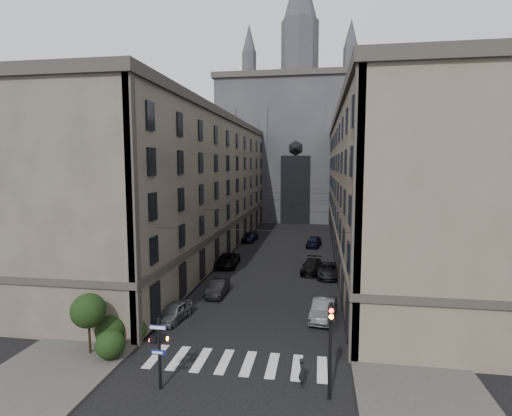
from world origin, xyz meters
The scene contains 20 objects.
ground centered at (0.00, 0.00, 0.00)m, with size 260.00×260.00×0.00m, color black.
sidewalk_left centered at (-10.50, 36.00, 0.07)m, with size 7.00×80.00×0.15m, color #383533.
sidewalk_right centered at (10.50, 36.00, 0.07)m, with size 7.00×80.00×0.15m, color #383533.
zebra_crossing centered at (0.00, 5.00, 0.01)m, with size 11.00×3.20×0.01m, color beige.
building_left centered at (-13.44, 36.00, 9.34)m, with size 13.60×60.60×18.85m.
building_right centered at (13.44, 36.00, 9.34)m, with size 13.60×60.60×18.85m.
gothic_tower centered at (0.00, 74.96, 17.80)m, with size 35.00×23.00×58.00m.
pedestrian_signal_left centered at (-3.51, 1.50, 2.32)m, with size 1.02×0.38×4.00m.
traffic_light_right centered at (5.60, 1.92, 3.29)m, with size 0.34×0.50×5.20m.
shrub_cluster centered at (-8.72, 5.01, 1.80)m, with size 3.90×4.40×3.90m.
tram_wires centered at (0.00, 35.63, 7.25)m, with size 14.00×60.00×0.43m.
car_left_near centered at (-6.20, 10.84, 0.70)m, with size 1.66×4.13×1.41m, color slate.
car_left_midnear centered at (-4.36, 17.27, 0.70)m, with size 1.49×4.26×1.40m, color black.
car_left_midfar centered at (-5.91, 27.85, 0.75)m, with size 2.50×5.42×1.51m, color black.
car_left_far centered at (-5.95, 43.77, 0.69)m, with size 1.95×4.79×1.39m, color black.
car_right_near centered at (5.39, 13.01, 0.81)m, with size 1.71×4.90×1.61m, color slate.
car_right_midnear centered at (5.97, 25.20, 0.74)m, with size 2.46×5.33×1.48m, color black.
car_right_midfar centered at (4.20, 26.58, 0.74)m, with size 2.08×5.12×1.49m, color black.
car_right_far centered at (4.20, 41.07, 0.79)m, with size 1.87×4.64×1.58m, color black.
pedestrian centered at (4.13, 3.00, 0.80)m, with size 0.59×0.38×1.61m, color black.
Camera 1 is at (4.91, -18.02, 12.20)m, focal length 28.00 mm.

